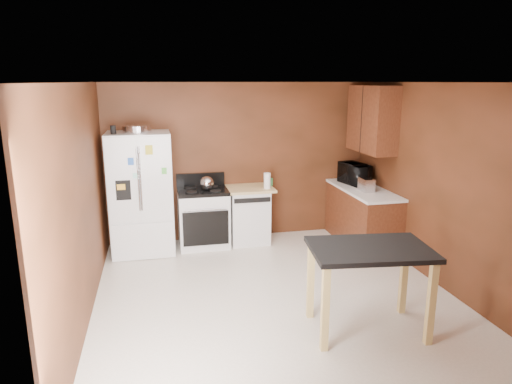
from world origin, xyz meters
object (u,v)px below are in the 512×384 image
object	(u,v)px
green_canister	(270,182)
gas_range	(203,217)
microwave	(354,175)
refrigerator	(141,193)
toaster	(366,185)
dishwasher	(248,214)
roasting_pan	(137,129)
island	(369,260)
pen_cup	(113,130)
kettle	(207,183)
paper_towel	(267,181)

from	to	relation	value
green_canister	gas_range	xyz separation A→B (m)	(-1.09, -0.10, -0.48)
microwave	refrigerator	xyz separation A→B (m)	(-3.35, 0.07, -0.15)
toaster	dishwasher	distance (m)	1.89
roasting_pan	microwave	distance (m)	3.44
roasting_pan	microwave	world-z (taller)	roasting_pan
gas_range	island	xyz separation A→B (m)	(1.36, -2.88, 0.30)
roasting_pan	toaster	distance (m)	3.47
toaster	green_canister	bearing A→B (deg)	151.46
pen_cup	gas_range	world-z (taller)	pen_cup
roasting_pan	island	bearing A→B (deg)	-50.99
island	kettle	bearing A→B (deg)	114.67
pen_cup	kettle	size ratio (longest dim) A/B	0.55
microwave	dishwasher	size ratio (longest dim) A/B	0.61
kettle	gas_range	xyz separation A→B (m)	(-0.06, 0.05, -0.54)
dishwasher	microwave	bearing A→B (deg)	-5.12
toaster	refrigerator	bearing A→B (deg)	170.76
pen_cup	refrigerator	xyz separation A→B (m)	(0.32, 0.13, -0.96)
green_canister	dishwasher	bearing A→B (deg)	-168.07
paper_towel	refrigerator	bearing A→B (deg)	178.60
pen_cup	island	bearing A→B (deg)	-46.08
roasting_pan	kettle	distance (m)	1.29
roasting_pan	refrigerator	distance (m)	0.95
pen_cup	dishwasher	xyz separation A→B (m)	(1.95, 0.21, -1.41)
microwave	paper_towel	bearing A→B (deg)	77.47
gas_range	island	distance (m)	3.20
roasting_pan	pen_cup	bearing A→B (deg)	-159.70
kettle	paper_towel	distance (m)	0.93
pen_cup	microwave	size ratio (longest dim) A/B	0.22
kettle	microwave	distance (m)	2.37
pen_cup	green_canister	world-z (taller)	pen_cup
gas_range	dishwasher	size ratio (longest dim) A/B	1.24
pen_cup	microwave	bearing A→B (deg)	0.90
pen_cup	kettle	world-z (taller)	pen_cup
microwave	gas_range	xyz separation A→B (m)	(-2.44, 0.13, -0.59)
microwave	gas_range	distance (m)	2.51
toaster	roasting_pan	bearing A→B (deg)	170.92
dishwasher	refrigerator	bearing A→B (deg)	-177.02
roasting_pan	kettle	size ratio (longest dim) A/B	1.92
roasting_pan	island	distance (m)	3.78
toaster	refrigerator	distance (m)	3.37
green_canister	dishwasher	world-z (taller)	green_canister
roasting_pan	dishwasher	xyz separation A→B (m)	(1.63, 0.09, -1.40)
kettle	island	size ratio (longest dim) A/B	0.17
refrigerator	dishwasher	bearing A→B (deg)	2.98
gas_range	kettle	bearing A→B (deg)	-38.64
gas_range	pen_cup	bearing A→B (deg)	-171.35
roasting_pan	gas_range	bearing A→B (deg)	4.37
microwave	toaster	bearing A→B (deg)	164.91
roasting_pan	green_canister	xyz separation A→B (m)	(2.00, 0.17, -0.90)
refrigerator	island	distance (m)	3.63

